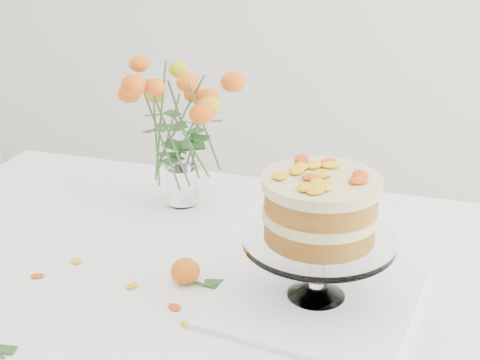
# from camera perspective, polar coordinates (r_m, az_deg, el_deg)

# --- Properties ---
(table) EXTENTS (1.43, 0.93, 0.76)m
(table) POSITION_cam_1_polar(r_m,az_deg,el_deg) (1.31, -2.25, -10.75)
(table) COLOR tan
(table) RESTS_ON ground
(napkin) EXTENTS (0.37, 0.37, 0.01)m
(napkin) POSITION_cam_1_polar(r_m,az_deg,el_deg) (1.18, 6.48, -9.92)
(napkin) COLOR white
(napkin) RESTS_ON table
(cake_stand) EXTENTS (0.26, 0.26, 0.23)m
(cake_stand) POSITION_cam_1_polar(r_m,az_deg,el_deg) (1.10, 6.84, -2.93)
(cake_stand) COLOR white
(cake_stand) RESTS_ON napkin
(rose_vase) EXTENTS (0.24, 0.24, 0.36)m
(rose_vase) POSITION_cam_1_polar(r_m,az_deg,el_deg) (1.45, -5.20, 5.47)
(rose_vase) COLOR white
(rose_vase) RESTS_ON table
(loose_rose_far) EXTENTS (0.10, 0.05, 0.05)m
(loose_rose_far) POSITION_cam_1_polar(r_m,az_deg,el_deg) (1.22, -4.66, -7.76)
(loose_rose_far) COLOR #D1630A
(loose_rose_far) RESTS_ON table
(stray_petal_a) EXTENTS (0.03, 0.02, 0.00)m
(stray_petal_a) POSITION_cam_1_polar(r_m,az_deg,el_deg) (1.23, -9.25, -8.92)
(stray_petal_a) COLOR yellow
(stray_petal_a) RESTS_ON table
(stray_petal_b) EXTENTS (0.03, 0.02, 0.00)m
(stray_petal_b) POSITION_cam_1_polar(r_m,az_deg,el_deg) (1.16, -5.60, -10.76)
(stray_petal_b) COLOR yellow
(stray_petal_b) RESTS_ON table
(stray_petal_c) EXTENTS (0.03, 0.02, 0.00)m
(stray_petal_c) POSITION_cam_1_polar(r_m,az_deg,el_deg) (1.12, -4.45, -12.20)
(stray_petal_c) COLOR yellow
(stray_petal_c) RESTS_ON table
(stray_petal_d) EXTENTS (0.03, 0.02, 0.00)m
(stray_petal_d) POSITION_cam_1_polar(r_m,az_deg,el_deg) (1.32, -13.80, -6.74)
(stray_petal_d) COLOR yellow
(stray_petal_d) RESTS_ON table
(stray_petal_e) EXTENTS (0.03, 0.02, 0.00)m
(stray_petal_e) POSITION_cam_1_polar(r_m,az_deg,el_deg) (1.29, -16.89, -7.85)
(stray_petal_e) COLOR yellow
(stray_petal_e) RESTS_ON table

